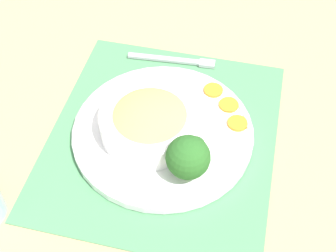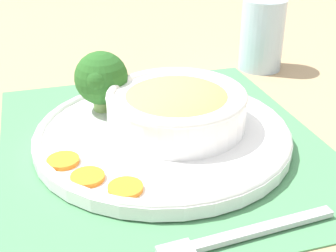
# 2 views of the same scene
# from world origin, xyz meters

# --- Properties ---
(ground_plane) EXTENTS (4.00, 4.00, 0.00)m
(ground_plane) POSITION_xyz_m (0.00, 0.00, 0.00)
(ground_plane) COLOR tan
(placemat) EXTENTS (0.48, 0.43, 0.00)m
(placemat) POSITION_xyz_m (0.00, 0.00, 0.00)
(placemat) COLOR #4C8C59
(placemat) RESTS_ON ground_plane
(plate) EXTENTS (0.32, 0.32, 0.02)m
(plate) POSITION_xyz_m (0.00, 0.00, 0.02)
(plate) COLOR white
(plate) RESTS_ON placemat
(bowl) EXTENTS (0.18, 0.18, 0.06)m
(bowl) POSITION_xyz_m (0.01, -0.02, 0.05)
(bowl) COLOR white
(bowl) RESTS_ON plate
(broccoli_floret) EXTENTS (0.07, 0.07, 0.08)m
(broccoli_floret) POSITION_xyz_m (0.09, 0.06, 0.07)
(broccoli_floret) COLOR #84AD5B
(broccoli_floret) RESTS_ON plate
(carrot_slice_near) EXTENTS (0.04, 0.04, 0.01)m
(carrot_slice_near) POSITION_xyz_m (-0.04, 0.13, 0.02)
(carrot_slice_near) COLOR orange
(carrot_slice_near) RESTS_ON plate
(carrot_slice_middle) EXTENTS (0.04, 0.04, 0.01)m
(carrot_slice_middle) POSITION_xyz_m (-0.08, 0.11, 0.02)
(carrot_slice_middle) COLOR orange
(carrot_slice_middle) RESTS_ON plate
(carrot_slice_far) EXTENTS (0.04, 0.04, 0.01)m
(carrot_slice_far) POSITION_xyz_m (-0.11, 0.08, 0.02)
(carrot_slice_far) COLOR orange
(carrot_slice_far) RESTS_ON plate
(water_glass) EXTENTS (0.08, 0.08, 0.12)m
(water_glass) POSITION_xyz_m (0.21, -0.25, 0.06)
(water_glass) COLOR silver
(water_glass) RESTS_ON ground_plane
(fork) EXTENTS (0.02, 0.18, 0.01)m
(fork) POSITION_xyz_m (-0.20, -0.00, 0.01)
(fork) COLOR #B7B7BC
(fork) RESTS_ON placemat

